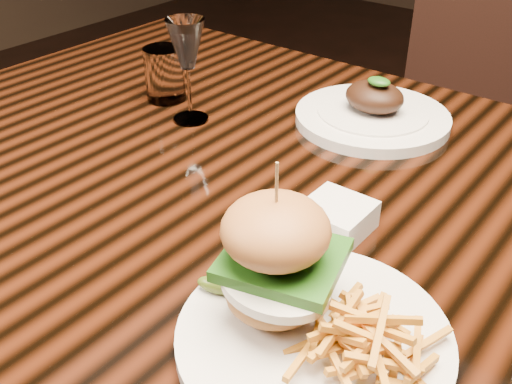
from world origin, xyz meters
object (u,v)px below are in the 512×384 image
Objects in this scene: dining_table at (345,250)px; burger_plate at (309,304)px; far_dish at (373,114)px; chair_far at (486,110)px; wine_glass at (186,48)px.

burger_plate reaches higher than dining_table.
burger_plate is 1.05× the size of far_dish.
burger_plate is at bearing -69.15° from dining_table.
burger_plate is 0.50m from far_dish.
dining_table is 0.27m from far_dish.
chair_far reaches higher than far_dish.
wine_glass is (-0.34, 0.06, 0.20)m from dining_table.
burger_plate is at bearing -68.37° from far_dish.
chair_far is (0.24, 0.83, -0.33)m from wine_glass.
far_dish is (-0.10, 0.23, 0.09)m from dining_table.
far_dish is (0.24, 0.18, -0.11)m from wine_glass.
wine_glass reaches higher than far_dish.
chair_far reaches higher than burger_plate.
burger_plate reaches higher than far_dish.
burger_plate reaches higher than wine_glass.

